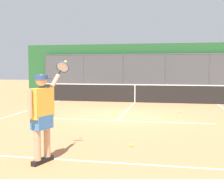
# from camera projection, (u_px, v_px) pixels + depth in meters

# --- Properties ---
(ground_plane) EXTENTS (60.00, 60.00, 0.00)m
(ground_plane) POSITION_uv_depth(u_px,v_px,m) (121.00, 117.00, 11.02)
(ground_plane) COLOR #C67A4C
(court_line_markings) EXTENTS (8.40, 9.98, 0.01)m
(court_line_markings) POSITION_uv_depth(u_px,v_px,m) (116.00, 122.00, 9.88)
(court_line_markings) COLOR white
(court_line_markings) RESTS_ON ground
(fence_backdrop) EXTENTS (17.91, 1.37, 3.55)m
(fence_backdrop) POSITION_uv_depth(u_px,v_px,m) (145.00, 69.00, 21.58)
(fence_backdrop) COLOR #474C51
(fence_backdrop) RESTS_ON ground
(tennis_net) EXTENTS (10.79, 0.09, 1.07)m
(tennis_net) POSITION_uv_depth(u_px,v_px,m) (135.00, 93.00, 15.51)
(tennis_net) COLOR #2D2D2D
(tennis_net) RESTS_ON ground
(tennis_player) EXTENTS (0.43, 1.41, 1.99)m
(tennis_player) POSITION_uv_depth(u_px,v_px,m) (42.00, 111.00, 5.60)
(tennis_player) COLOR black
(tennis_player) RESTS_ON ground
(tennis_ball_near_net) EXTENTS (0.07, 0.07, 0.07)m
(tennis_ball_near_net) POSITION_uv_depth(u_px,v_px,m) (179.00, 112.00, 12.02)
(tennis_ball_near_net) COLOR #CCDB33
(tennis_ball_near_net) RESTS_ON ground
(tennis_ball_mid_court) EXTENTS (0.07, 0.07, 0.07)m
(tennis_ball_mid_court) POSITION_uv_depth(u_px,v_px,m) (131.00, 145.00, 6.81)
(tennis_ball_mid_court) COLOR #D6E042
(tennis_ball_mid_court) RESTS_ON ground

